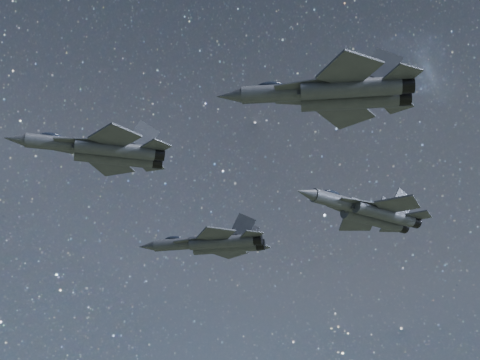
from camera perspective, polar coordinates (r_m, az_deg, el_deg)
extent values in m
cylinder|color=#353842|center=(75.32, -14.99, 3.00)|extent=(7.63, 1.83, 1.60)
cone|color=#353842|center=(75.76, -18.69, 3.34)|extent=(2.50, 1.51, 1.44)
ellipsoid|color=#19202E|center=(75.75, -15.85, 3.60)|extent=(2.47, 1.15, 0.79)
cube|color=#353842|center=(75.18, -10.94, 2.57)|extent=(8.45, 1.79, 1.33)
cylinder|color=#353842|center=(74.07, -10.61, 2.59)|extent=(8.66, 1.86, 1.60)
cylinder|color=#353842|center=(75.89, -10.71, 1.88)|extent=(8.66, 1.86, 1.60)
cylinder|color=black|center=(74.31, -6.98, 2.22)|extent=(1.38, 1.52, 1.48)
cylinder|color=black|center=(76.13, -7.17, 1.53)|extent=(1.38, 1.52, 1.48)
cube|color=#353842|center=(73.95, -13.58, 3.27)|extent=(5.45, 1.97, 0.12)
cube|color=#353842|center=(76.41, -13.61, 2.31)|extent=(5.45, 2.27, 0.12)
cube|color=#353842|center=(71.98, -10.64, 3.64)|extent=(5.69, 5.83, 0.21)
cube|color=#353842|center=(78.19, -10.95, 1.23)|extent=(5.59, 5.77, 0.21)
cube|color=#353842|center=(73.19, -7.17, 2.87)|extent=(3.35, 3.42, 0.15)
cube|color=#353842|center=(77.38, -7.58, 1.26)|extent=(3.29, 3.38, 0.15)
cube|color=#353842|center=(74.87, -8.21, 3.77)|extent=(3.57, 0.48, 3.65)
cube|color=#353842|center=(77.13, -8.40, 2.87)|extent=(3.56, 0.56, 3.65)
cylinder|color=#353842|center=(94.68, -4.98, -5.45)|extent=(7.93, 4.64, 1.67)
cone|color=#353842|center=(96.21, -7.93, -5.63)|extent=(2.95, 2.38, 1.50)
ellipsoid|color=#19202E|center=(95.31, -5.70, -5.04)|extent=(2.78, 2.03, 0.82)
cube|color=#353842|center=(93.30, -1.68, -5.27)|extent=(8.69, 4.91, 1.39)
cylinder|color=#353842|center=(92.07, -1.58, -5.31)|extent=(8.92, 5.06, 1.67)
cylinder|color=#353842|center=(94.03, -1.28, -5.75)|extent=(8.92, 5.06, 1.67)
cylinder|color=black|center=(91.14, 1.45, -5.10)|extent=(1.88, 1.96, 1.54)
cylinder|color=black|center=(93.12, 1.68, -5.54)|extent=(1.88, 1.96, 1.54)
cube|color=#353842|center=(92.83, -4.08, -5.16)|extent=(5.26, 4.09, 0.13)
cube|color=#353842|center=(95.45, -3.62, -5.74)|extent=(5.68, 2.31, 0.13)
cube|color=#353842|center=(89.85, -2.08, -4.65)|extent=(4.73, 5.17, 0.21)
cube|color=#353842|center=(96.51, -1.07, -6.13)|extent=(6.10, 5.96, 0.21)
cube|color=#353842|center=(90.00, 1.02, -4.70)|extent=(2.76, 2.95, 0.16)
cube|color=#353842|center=(94.55, 1.57, -5.72)|extent=(3.61, 3.57, 0.16)
cube|color=#353842|center=(91.92, 0.29, -3.94)|extent=(3.37, 1.88, 3.81)
cube|color=#353842|center=(94.37, 0.61, -4.51)|extent=(3.59, 1.34, 3.81)
cylinder|color=#353842|center=(58.87, 3.81, 7.42)|extent=(7.58, 3.70, 1.57)
cone|color=#353842|center=(59.15, -0.91, 7.18)|extent=(2.72, 2.06, 1.41)
ellipsoid|color=#19202E|center=(59.31, 2.61, 7.98)|extent=(2.60, 1.72, 0.77)
cube|color=#353842|center=(58.98, 8.94, 7.58)|extent=(8.33, 3.89, 1.31)
cylinder|color=#353842|center=(57.92, 9.41, 7.75)|extent=(8.54, 4.00, 1.57)
cylinder|color=#353842|center=(59.62, 9.32, 6.70)|extent=(8.54, 4.00, 1.57)
cylinder|color=black|center=(58.47, 13.98, 7.87)|extent=(1.68, 1.77, 1.45)
cylinder|color=black|center=(60.15, 13.75, 6.83)|extent=(1.68, 1.77, 1.45)
cube|color=#353842|center=(57.66, 5.57, 8.12)|extent=(5.13, 3.45, 0.12)
cube|color=#353842|center=(59.95, 5.61, 6.70)|extent=(5.32, 1.67, 0.12)
cube|color=#353842|center=(56.00, 9.31, 9.25)|extent=(4.80, 5.16, 0.20)
cube|color=#353842|center=(61.77, 9.01, 5.68)|extent=(5.77, 5.72, 0.20)
cube|color=#353842|center=(57.43, 13.72, 8.74)|extent=(2.81, 2.97, 0.15)
cube|color=#353842|center=(61.30, 13.21, 6.34)|extent=(3.42, 3.41, 0.15)
cube|color=#353842|center=(59.06, 12.15, 9.52)|extent=(3.30, 1.46, 3.58)
cube|color=#353842|center=(61.14, 11.93, 8.19)|extent=(3.46, 0.92, 3.58)
cylinder|color=#353842|center=(75.83, 8.55, -1.89)|extent=(7.52, 4.06, 1.57)
cone|color=#353842|center=(73.00, 5.63, -1.11)|extent=(2.75, 2.16, 1.41)
ellipsoid|color=#19202E|center=(75.40, 7.80, -1.18)|extent=(2.61, 1.82, 0.77)
cube|color=#353842|center=(79.09, 11.47, -2.70)|extent=(8.26, 4.28, 1.31)
cylinder|color=#353842|center=(78.51, 12.20, -2.82)|extent=(8.47, 4.41, 1.57)
cylinder|color=#353842|center=(79.85, 11.22, -3.29)|extent=(8.47, 4.41, 1.57)
cylinder|color=black|center=(81.63, 14.58, -3.44)|extent=(1.73, 1.81, 1.45)
cylinder|color=black|center=(82.91, 13.59, -3.89)|extent=(1.73, 1.81, 1.45)
cube|color=#353842|center=(75.97, 10.25, -1.91)|extent=(5.34, 1.94, 0.12)
cube|color=#353842|center=(77.82, 8.94, -2.59)|extent=(5.04, 3.67, 0.12)
cube|color=#353842|center=(76.89, 13.30, -2.06)|extent=(5.76, 5.67, 0.20)
cube|color=#353842|center=(81.43, 9.97, -3.68)|extent=(4.62, 5.01, 0.20)
cube|color=#353842|center=(80.60, 15.02, -2.96)|extent=(3.41, 3.39, 0.15)
cube|color=#353842|center=(83.56, 12.76, -4.00)|extent=(2.70, 2.87, 0.15)
cube|color=#353842|center=(81.01, 13.71, -1.91)|extent=(3.42, 1.10, 3.58)
cube|color=#353842|center=(82.63, 12.49, -2.50)|extent=(3.24, 1.63, 3.58)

